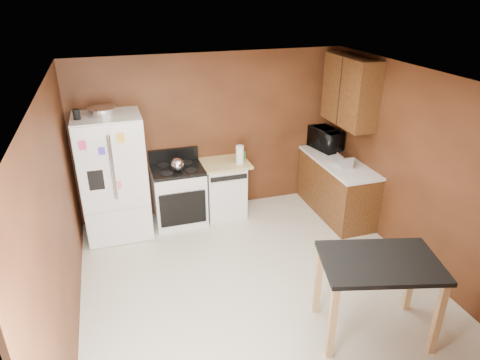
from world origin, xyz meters
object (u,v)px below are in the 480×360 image
paper_towel (240,155)px  pen_cup (76,114)px  roasting_pan (102,111)px  island (379,272)px  microwave (325,139)px  dishwasher (224,188)px  kettle (177,165)px  green_canister (242,155)px  toaster (345,160)px  refrigerator (114,177)px  gas_range (179,194)px

paper_towel → pen_cup: bearing=-178.3°
roasting_pan → island: 3.99m
microwave → dishwasher: microwave is taller
microwave → dishwasher: size_ratio=0.65×
paper_towel → kettle: bearing=-177.6°
pen_cup → kettle: pen_cup is taller
pen_cup → microwave: (3.74, 0.22, -0.81)m
green_canister → toaster: (1.36, -0.77, 0.05)m
kettle → refrigerator: size_ratio=0.11×
island → toaster: bearing=68.5°
green_canister → refrigerator: bearing=-175.8°
roasting_pan → gas_range: roasting_pan is taller
roasting_pan → toaster: 3.54m
roasting_pan → paper_towel: bearing=-2.4°
green_canister → toaster: 1.57m
pen_cup → refrigerator: pen_cup is taller
kettle → island: bearing=-61.3°
toaster → microwave: 0.77m
microwave → paper_towel: bearing=84.2°
pen_cup → refrigerator: size_ratio=0.07×
roasting_pan → gas_range: bearing=-0.0°
refrigerator → gas_range: 1.01m
toaster → island: bearing=-107.6°
paper_towel → dishwasher: 0.63m
toaster → gas_range: (-2.41, 0.69, -0.53)m
paper_towel → green_canister: bearing=60.0°
kettle → refrigerator: 0.91m
refrigerator → microwave: bearing=2.3°
roasting_pan → pen_cup: 0.34m
roasting_pan → kettle: bearing=-7.3°
green_canister → gas_range: 1.16m
dishwasher → toaster: bearing=-22.9°
roasting_pan → kettle: (0.95, -0.12, -0.85)m
paper_towel → refrigerator: (-1.86, 0.02, -0.13)m
gas_range → roasting_pan: bearing=180.0°
kettle → gas_range: gas_range is taller
microwave → refrigerator: bearing=80.6°
refrigerator → gas_range: (0.91, 0.06, -0.44)m
pen_cup → kettle: bearing=1.2°
microwave → dishwasher: 1.86m
roasting_pan → dishwasher: (1.67, 0.02, -1.39)m
toaster → microwave: microwave is taller
pen_cup → green_canister: pen_cup is taller
gas_range → island: bearing=-62.5°
gas_range → dishwasher: gas_range is taller
pen_cup → toaster: (3.67, -0.54, -0.87)m
island → kettle: bearing=118.7°
roasting_pan → refrigerator: size_ratio=0.21×
roasting_pan → green_canister: 2.20m
pen_cup → microwave: pen_cup is taller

